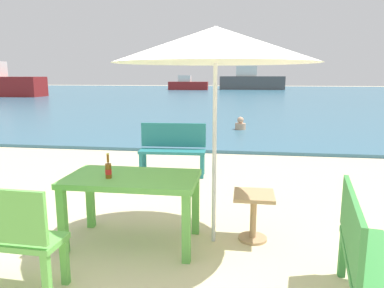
{
  "coord_description": "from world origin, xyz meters",
  "views": [
    {
      "loc": [
        0.66,
        -3.35,
        1.82
      ],
      "look_at": [
        -0.25,
        3.0,
        0.6
      ],
      "focal_mm": 34.03,
      "sensor_mm": 36.0,
      "label": 1
    }
  ],
  "objects_px": {
    "bench_green_right": "(362,249)",
    "patio_umbrella": "(216,45)",
    "swimmer_person": "(240,125)",
    "boat_tanker": "(188,85)",
    "bench_teal_center": "(173,146)",
    "picnic_table_green": "(132,186)",
    "side_table_wood": "(253,210)",
    "beer_bottle_amber": "(108,169)",
    "boat_barge": "(251,81)"
  },
  "relations": [
    {
      "from": "bench_green_right",
      "to": "patio_umbrella",
      "type": "bearing_deg",
      "value": 137.3
    },
    {
      "from": "swimmer_person",
      "to": "patio_umbrella",
      "type": "bearing_deg",
      "value": -91.35
    },
    {
      "from": "swimmer_person",
      "to": "boat_tanker",
      "type": "xyz_separation_m",
      "value": [
        -6.58,
        31.01,
        0.44
      ]
    },
    {
      "from": "swimmer_person",
      "to": "boat_tanker",
      "type": "distance_m",
      "value": 31.7
    },
    {
      "from": "patio_umbrella",
      "to": "swimmer_person",
      "type": "distance_m",
      "value": 8.22
    },
    {
      "from": "bench_teal_center",
      "to": "swimmer_person",
      "type": "distance_m",
      "value": 5.5
    },
    {
      "from": "picnic_table_green",
      "to": "boat_tanker",
      "type": "distance_m",
      "value": 39.56
    },
    {
      "from": "patio_umbrella",
      "to": "bench_green_right",
      "type": "height_order",
      "value": "patio_umbrella"
    },
    {
      "from": "side_table_wood",
      "to": "bench_green_right",
      "type": "bearing_deg",
      "value": -57.37
    },
    {
      "from": "beer_bottle_amber",
      "to": "boat_barge",
      "type": "relative_size",
      "value": 0.03
    },
    {
      "from": "bench_teal_center",
      "to": "swimmer_person",
      "type": "xyz_separation_m",
      "value": [
        1.17,
        5.37,
        -0.3
      ]
    },
    {
      "from": "side_table_wood",
      "to": "beer_bottle_amber",
      "type": "bearing_deg",
      "value": -166.25
    },
    {
      "from": "bench_teal_center",
      "to": "bench_green_right",
      "type": "bearing_deg",
      "value": -59.76
    },
    {
      "from": "side_table_wood",
      "to": "bench_teal_center",
      "type": "xyz_separation_m",
      "value": [
        -1.41,
        2.54,
        0.19
      ]
    },
    {
      "from": "picnic_table_green",
      "to": "patio_umbrella",
      "type": "bearing_deg",
      "value": 11.08
    },
    {
      "from": "swimmer_person",
      "to": "boat_barge",
      "type": "xyz_separation_m",
      "value": [
        0.82,
        33.2,
        0.84
      ]
    },
    {
      "from": "bench_green_right",
      "to": "boat_barge",
      "type": "xyz_separation_m",
      "value": [
        -0.2,
        42.31,
        0.54
      ]
    },
    {
      "from": "bench_teal_center",
      "to": "swimmer_person",
      "type": "bearing_deg",
      "value": 77.74
    },
    {
      "from": "side_table_wood",
      "to": "swimmer_person",
      "type": "bearing_deg",
      "value": 91.78
    },
    {
      "from": "bench_teal_center",
      "to": "boat_tanker",
      "type": "bearing_deg",
      "value": 98.46
    },
    {
      "from": "bench_green_right",
      "to": "side_table_wood",
      "type": "bearing_deg",
      "value": 122.63
    },
    {
      "from": "picnic_table_green",
      "to": "bench_teal_center",
      "type": "relative_size",
      "value": 1.15
    },
    {
      "from": "patio_umbrella",
      "to": "swimmer_person",
      "type": "relative_size",
      "value": 5.61
    },
    {
      "from": "beer_bottle_amber",
      "to": "bench_green_right",
      "type": "distance_m",
      "value": 2.45
    },
    {
      "from": "bench_teal_center",
      "to": "boat_tanker",
      "type": "height_order",
      "value": "boat_tanker"
    },
    {
      "from": "bench_teal_center",
      "to": "bench_green_right",
      "type": "distance_m",
      "value": 4.33
    },
    {
      "from": "bench_teal_center",
      "to": "swimmer_person",
      "type": "height_order",
      "value": "bench_teal_center"
    },
    {
      "from": "beer_bottle_amber",
      "to": "swimmer_person",
      "type": "xyz_separation_m",
      "value": [
        1.27,
        8.28,
        -0.61
      ]
    },
    {
      "from": "side_table_wood",
      "to": "picnic_table_green",
      "type": "bearing_deg",
      "value": -168.64
    },
    {
      "from": "picnic_table_green",
      "to": "bench_green_right",
      "type": "xyz_separation_m",
      "value": [
        2.07,
        -0.94,
        -0.11
      ]
    },
    {
      "from": "beer_bottle_amber",
      "to": "boat_barge",
      "type": "bearing_deg",
      "value": 87.12
    },
    {
      "from": "bench_green_right",
      "to": "swimmer_person",
      "type": "xyz_separation_m",
      "value": [
        -1.02,
        9.11,
        -0.3
      ]
    },
    {
      "from": "patio_umbrella",
      "to": "bench_green_right",
      "type": "bearing_deg",
      "value": -42.7
    },
    {
      "from": "bench_green_right",
      "to": "bench_teal_center",
      "type": "bearing_deg",
      "value": 120.24
    },
    {
      "from": "side_table_wood",
      "to": "bench_teal_center",
      "type": "distance_m",
      "value": 2.91
    },
    {
      "from": "boat_barge",
      "to": "picnic_table_green",
      "type": "bearing_deg",
      "value": -92.59
    },
    {
      "from": "swimmer_person",
      "to": "boat_tanker",
      "type": "bearing_deg",
      "value": 101.98
    },
    {
      "from": "picnic_table_green",
      "to": "beer_bottle_amber",
      "type": "height_order",
      "value": "beer_bottle_amber"
    },
    {
      "from": "swimmer_person",
      "to": "boat_tanker",
      "type": "relative_size",
      "value": 0.09
    },
    {
      "from": "picnic_table_green",
      "to": "bench_teal_center",
      "type": "distance_m",
      "value": 2.81
    },
    {
      "from": "side_table_wood",
      "to": "bench_teal_center",
      "type": "height_order",
      "value": "bench_teal_center"
    },
    {
      "from": "patio_umbrella",
      "to": "swimmer_person",
      "type": "height_order",
      "value": "patio_umbrella"
    },
    {
      "from": "beer_bottle_amber",
      "to": "swimmer_person",
      "type": "distance_m",
      "value": 8.4
    },
    {
      "from": "beer_bottle_amber",
      "to": "patio_umbrella",
      "type": "relative_size",
      "value": 0.12
    },
    {
      "from": "picnic_table_green",
      "to": "patio_umbrella",
      "type": "distance_m",
      "value": 1.71
    },
    {
      "from": "picnic_table_green",
      "to": "bench_teal_center",
      "type": "height_order",
      "value": "bench_teal_center"
    },
    {
      "from": "bench_green_right",
      "to": "swimmer_person",
      "type": "relative_size",
      "value": 3.03
    },
    {
      "from": "beer_bottle_amber",
      "to": "bench_teal_center",
      "type": "xyz_separation_m",
      "value": [
        0.1,
        2.91,
        -0.31
      ]
    },
    {
      "from": "boat_barge",
      "to": "bench_green_right",
      "type": "bearing_deg",
      "value": -89.73
    },
    {
      "from": "bench_green_right",
      "to": "boat_tanker",
      "type": "bearing_deg",
      "value": 100.72
    }
  ]
}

